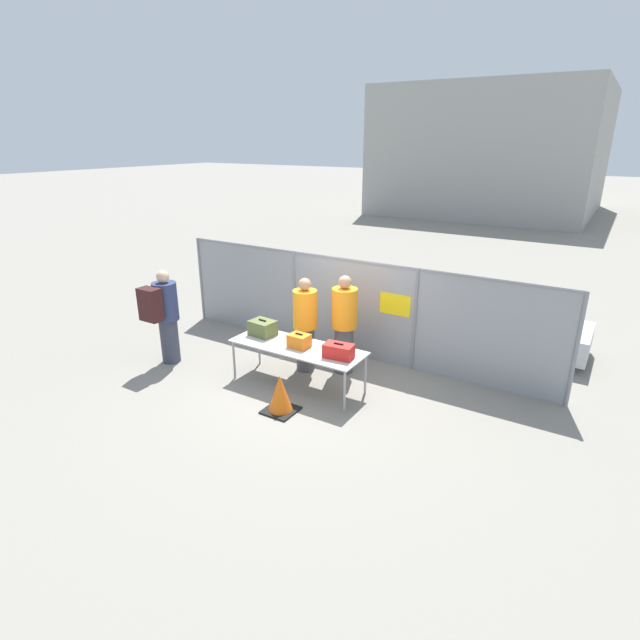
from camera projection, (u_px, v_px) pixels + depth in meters
name	position (u px, v px, depth m)	size (l,w,h in m)	color
ground_plane	(309.00, 383.00, 8.81)	(120.00, 120.00, 0.00)	gray
fence_section	(351.00, 305.00, 9.65)	(7.99, 0.07, 1.94)	gray
inspection_table	(297.00, 348.00, 8.48)	(2.37, 0.84, 0.75)	#B2B2AD
suitcase_olive	(263.00, 328.00, 8.90)	(0.47, 0.38, 0.29)	#566033
suitcase_orange	(299.00, 341.00, 8.40)	(0.35, 0.28, 0.25)	orange
suitcase_red	(339.00, 351.00, 7.99)	(0.50, 0.33, 0.25)	red
traveler_hooded	(164.00, 314.00, 9.28)	(0.45, 0.69, 1.81)	#383D4C
security_worker_near	(305.00, 324.00, 9.03)	(0.44, 0.44, 1.76)	#4C4C51
security_worker_far	(344.00, 323.00, 8.94)	(0.45, 0.45, 1.83)	#4C4C51
utility_trailer	(497.00, 329.00, 10.26)	(4.41, 2.04, 0.64)	#B2B2B7
distant_hangar	(495.00, 151.00, 28.59)	(11.11, 11.29, 6.69)	#999993
traffic_cone	(280.00, 395.00, 7.81)	(0.50, 0.50, 0.63)	black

